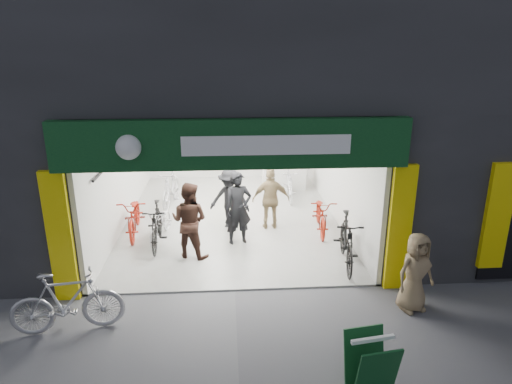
{
  "coord_description": "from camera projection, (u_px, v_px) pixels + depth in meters",
  "views": [
    {
      "loc": [
        -0.12,
        -8.1,
        4.8
      ],
      "look_at": [
        0.53,
        1.5,
        1.6
      ],
      "focal_mm": 32.0,
      "sensor_mm": 36.0,
      "label": 1
    }
  ],
  "objects": [
    {
      "name": "bike_right_back",
      "position": [
        289.0,
        184.0,
        14.33
      ],
      "size": [
        0.55,
        1.73,
        1.03
      ],
      "primitive_type": "imported",
      "rotation": [
        0.0,
        0.0,
        -0.04
      ],
      "color": "#BCBCC1",
      "rests_on": "ground"
    },
    {
      "name": "bike_right_front",
      "position": [
        347.0,
        241.0,
        10.07
      ],
      "size": [
        0.81,
        2.02,
        1.18
      ],
      "primitive_type": "imported",
      "rotation": [
        0.0,
        0.0,
        -0.13
      ],
      "color": "black",
      "rests_on": "ground"
    },
    {
      "name": "ground",
      "position": [
        235.0,
        291.0,
        9.19
      ],
      "size": [
        60.0,
        60.0,
        0.0
      ],
      "primitive_type": "plane",
      "color": "#56565B",
      "rests_on": "ground"
    },
    {
      "name": "bike_left_midfront",
      "position": [
        157.0,
        226.0,
        11.05
      ],
      "size": [
        0.55,
        1.82,
        1.08
      ],
      "primitive_type": "imported",
      "rotation": [
        0.0,
        0.0,
        0.02
      ],
      "color": "black",
      "rests_on": "ground"
    },
    {
      "name": "pedestrian_near",
      "position": [
        415.0,
        272.0,
        8.35
      ],
      "size": [
        0.86,
        0.69,
        1.53
      ],
      "primitive_type": "imported",
      "rotation": [
        0.0,
        0.0,
        0.3
      ],
      "color": "#866F4E",
      "rests_on": "ground"
    },
    {
      "name": "customer_c",
      "position": [
        230.0,
        199.0,
        12.03
      ],
      "size": [
        1.18,
        0.85,
        1.64
      ],
      "primitive_type": "imported",
      "rotation": [
        0.0,
        0.0,
        -0.25
      ],
      "color": "black",
      "rests_on": "ground"
    },
    {
      "name": "customer_b",
      "position": [
        189.0,
        221.0,
        10.38
      ],
      "size": [
        1.07,
        0.96,
        1.81
      ],
      "primitive_type": "imported",
      "rotation": [
        0.0,
        0.0,
        2.77
      ],
      "color": "#382119",
      "rests_on": "ground"
    },
    {
      "name": "parked_bike",
      "position": [
        67.0,
        302.0,
        7.77
      ],
      "size": [
        1.95,
        0.81,
        1.14
      ],
      "primitive_type": "imported",
      "rotation": [
        0.0,
        0.0,
        1.72
      ],
      "color": "#B2B1B6",
      "rests_on": "ground"
    },
    {
      "name": "customer_a",
      "position": [
        238.0,
        209.0,
        11.05
      ],
      "size": [
        0.77,
        0.6,
        1.85
      ],
      "primitive_type": "imported",
      "rotation": [
        0.0,
        0.0,
        0.26
      ],
      "color": "black",
      "rests_on": "ground"
    },
    {
      "name": "customer_d",
      "position": [
        271.0,
        199.0,
        11.96
      ],
      "size": [
        0.99,
        0.42,
        1.68
      ],
      "primitive_type": "imported",
      "rotation": [
        0.0,
        0.0,
        3.13
      ],
      "color": "#927B55",
      "rests_on": "ground"
    },
    {
      "name": "sandwich_board",
      "position": [
        370.0,
        365.0,
        6.34
      ],
      "size": [
        0.69,
        0.7,
        0.93
      ],
      "rotation": [
        0.0,
        0.0,
        0.16
      ],
      "color": "#10411D",
      "rests_on": "ground"
    },
    {
      "name": "bike_left_front",
      "position": [
        161.0,
        223.0,
        11.5
      ],
      "size": [
        0.84,
        1.72,
        0.87
      ],
      "primitive_type": "imported",
      "rotation": [
        0.0,
        0.0,
        -0.17
      ],
      "color": "silver",
      "rests_on": "ground"
    },
    {
      "name": "bike_left_midback",
      "position": [
        135.0,
        215.0,
        11.73
      ],
      "size": [
        0.86,
        2.04,
        1.04
      ],
      "primitive_type": "imported",
      "rotation": [
        0.0,
        0.0,
        0.08
      ],
      "color": "maroon",
      "rests_on": "ground"
    },
    {
      "name": "building",
      "position": [
        261.0,
        59.0,
        12.61
      ],
      "size": [
        17.0,
        10.27,
        8.0
      ],
      "color": "#232326",
      "rests_on": "ground"
    },
    {
      "name": "bike_left_back",
      "position": [
        171.0,
        188.0,
        13.74
      ],
      "size": [
        0.81,
        1.99,
        1.16
      ],
      "primitive_type": "imported",
      "rotation": [
        0.0,
        0.0,
        -0.14
      ],
      "color": "#B3B2B7",
      "rests_on": "ground"
    },
    {
      "name": "bike_right_mid",
      "position": [
        321.0,
        214.0,
        11.93
      ],
      "size": [
        0.84,
        1.92,
        0.98
      ],
      "primitive_type": "imported",
      "rotation": [
        0.0,
        0.0,
        -0.1
      ],
      "color": "maroon",
      "rests_on": "ground"
    }
  ]
}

